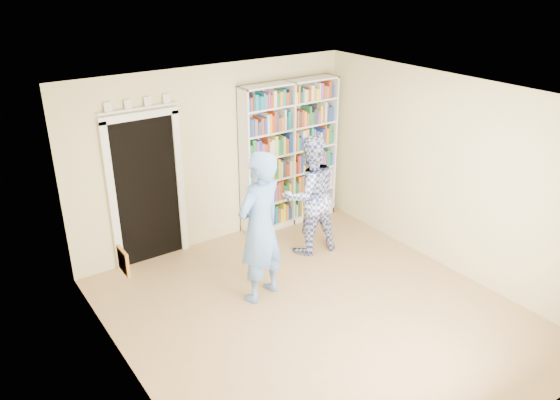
% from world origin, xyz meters
% --- Properties ---
extents(floor, '(5.00, 5.00, 0.00)m').
position_xyz_m(floor, '(0.00, 0.00, 0.00)').
color(floor, '#A68150').
rests_on(floor, ground).
extents(ceiling, '(5.00, 5.00, 0.00)m').
position_xyz_m(ceiling, '(0.00, 0.00, 2.70)').
color(ceiling, white).
rests_on(ceiling, wall_back).
extents(wall_back, '(4.50, 0.00, 4.50)m').
position_xyz_m(wall_back, '(0.00, 2.50, 1.35)').
color(wall_back, beige).
rests_on(wall_back, floor).
extents(wall_left, '(0.00, 5.00, 5.00)m').
position_xyz_m(wall_left, '(-2.25, 0.00, 1.35)').
color(wall_left, beige).
rests_on(wall_left, floor).
extents(wall_right, '(0.00, 5.00, 5.00)m').
position_xyz_m(wall_right, '(2.25, 0.00, 1.35)').
color(wall_right, beige).
rests_on(wall_right, floor).
extents(bookshelf, '(1.71, 0.32, 2.35)m').
position_xyz_m(bookshelf, '(1.25, 2.34, 1.19)').
color(bookshelf, white).
rests_on(bookshelf, floor).
extents(doorway, '(1.10, 0.08, 2.43)m').
position_xyz_m(doorway, '(-1.10, 2.48, 1.18)').
color(doorway, black).
rests_on(doorway, floor).
extents(wall_art, '(0.03, 0.25, 0.25)m').
position_xyz_m(wall_art, '(-2.23, 0.20, 1.40)').
color(wall_art, brown).
rests_on(wall_art, wall_left).
extents(man_blue, '(0.83, 0.66, 1.99)m').
position_xyz_m(man_blue, '(-0.34, 0.74, 0.99)').
color(man_blue, '#5C85CD').
rests_on(man_blue, floor).
extents(man_plaid, '(0.96, 0.79, 1.79)m').
position_xyz_m(man_plaid, '(0.92, 1.37, 0.89)').
color(man_plaid, '#314197').
rests_on(man_plaid, floor).
extents(paper_sheet, '(0.19, 0.10, 0.29)m').
position_xyz_m(paper_sheet, '(1.02, 1.17, 0.99)').
color(paper_sheet, white).
rests_on(paper_sheet, man_plaid).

